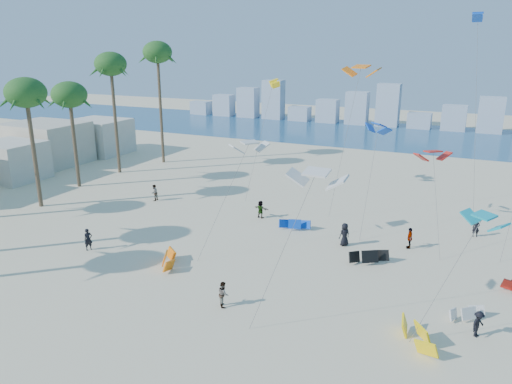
% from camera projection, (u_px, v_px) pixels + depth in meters
% --- Properties ---
extents(ground, '(220.00, 220.00, 0.00)m').
position_uv_depth(ground, '(79.00, 344.00, 25.50)').
color(ground, beige).
rests_on(ground, ground).
extents(ocean, '(220.00, 220.00, 0.00)m').
position_uv_depth(ocean, '(369.00, 133.00, 87.99)').
color(ocean, navy).
rests_on(ocean, ground).
extents(kitesurfer_near, '(0.66, 0.76, 1.75)m').
position_uv_depth(kitesurfer_near, '(88.00, 239.00, 37.17)').
color(kitesurfer_near, black).
rests_on(kitesurfer_near, ground).
extents(kitesurfer_mid, '(0.96, 0.99, 1.61)m').
position_uv_depth(kitesurfer_mid, '(223.00, 294.00, 29.10)').
color(kitesurfer_mid, gray).
rests_on(kitesurfer_mid, ground).
extents(kitesurfers_far, '(31.56, 16.53, 1.87)m').
position_uv_depth(kitesurfers_far, '(312.00, 228.00, 39.54)').
color(kitesurfers_far, black).
rests_on(kitesurfers_far, ground).
extents(grounded_kites, '(25.80, 15.28, 1.02)m').
position_uv_depth(grounded_kites, '(356.00, 274.00, 32.33)').
color(grounded_kites, orange).
rests_on(grounded_kites, ground).
extents(flying_kites, '(33.69, 27.23, 18.48)m').
position_uv_depth(flying_kites, '(388.00, 104.00, 36.80)').
color(flying_kites, silver).
rests_on(flying_kites, ground).
extents(palm_row, '(9.31, 44.80, 16.05)m').
position_uv_depth(palm_row, '(20.00, 89.00, 44.93)').
color(palm_row, brown).
rests_on(palm_row, ground).
extents(distant_skyline, '(85.00, 3.00, 8.40)m').
position_uv_depth(distant_skyline, '(375.00, 110.00, 96.26)').
color(distant_skyline, '#9EADBF').
rests_on(distant_skyline, ground).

